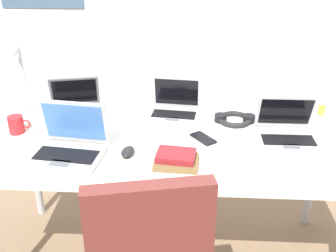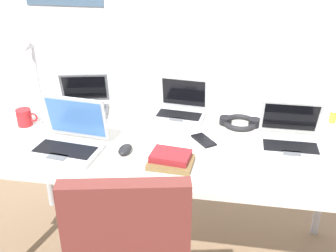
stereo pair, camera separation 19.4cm
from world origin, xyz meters
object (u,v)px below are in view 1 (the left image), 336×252
object	(u,v)px
laptop_by_keyboard	(287,132)
computer_mouse	(128,152)
laptop_near_lamp	(175,109)
laptop_mid_desk	(75,108)
desk_lamp	(21,80)
pill_bottle	(322,108)
laptop_back_left	(69,146)
coffee_mug	(16,125)
book_stack	(176,159)
headphones	(235,119)
cell_phone	(203,138)

from	to	relation	value
laptop_by_keyboard	computer_mouse	bearing A→B (deg)	-166.17
laptop_near_lamp	laptop_by_keyboard	xyz separation A→B (m)	(0.55, -0.25, 0.00)
laptop_mid_desk	laptop_near_lamp	xyz separation A→B (m)	(0.54, 0.02, 0.00)
desk_lamp	laptop_mid_desk	xyz separation A→B (m)	(0.28, -0.01, -0.16)
laptop_near_lamp	computer_mouse	distance (m)	0.48
desk_lamp	pill_bottle	xyz separation A→B (m)	(1.62, 0.07, -0.16)
laptop_back_left	pill_bottle	world-z (taller)	laptop_back_left
laptop_mid_desk	coffee_mug	size ratio (longest dim) A/B	2.78
book_stack	pill_bottle	bearing A→B (deg)	35.70
laptop_back_left	computer_mouse	xyz separation A→B (m)	(0.26, 0.01, -0.03)
computer_mouse	pill_bottle	bearing A→B (deg)	34.42
desk_lamp	computer_mouse	bearing A→B (deg)	-33.92
laptop_by_keyboard	headphones	distance (m)	0.30
laptop_by_keyboard	book_stack	xyz separation A→B (m)	(-0.53, -0.25, -0.02)
laptop_mid_desk	coffee_mug	xyz separation A→B (m)	(-0.24, -0.22, 0.00)
laptop_back_left	coffee_mug	xyz separation A→B (m)	(-0.32, 0.20, -0.00)
desk_lamp	book_stack	xyz separation A→B (m)	(0.85, -0.49, -0.17)
desk_lamp	laptop_back_left	world-z (taller)	desk_lamp
laptop_mid_desk	cell_phone	bearing A→B (deg)	-19.22
desk_lamp	laptop_mid_desk	world-z (taller)	desk_lamp
laptop_mid_desk	headphones	bearing A→B (deg)	-2.31
laptop_near_lamp	computer_mouse	world-z (taller)	laptop_near_lamp
laptop_near_lamp	laptop_mid_desk	bearing A→B (deg)	-177.36
computer_mouse	pill_bottle	size ratio (longest dim) A/B	1.22
desk_lamp	laptop_by_keyboard	distance (m)	1.40
computer_mouse	coffee_mug	size ratio (longest dim) A/B	0.85
pill_bottle	book_stack	world-z (taller)	pill_bottle
desk_lamp	computer_mouse	size ratio (longest dim) A/B	4.17
desk_lamp	book_stack	distance (m)	0.99
computer_mouse	laptop_back_left	bearing A→B (deg)	-169.00
laptop_by_keyboard	computer_mouse	world-z (taller)	laptop_by_keyboard
laptop_by_keyboard	coffee_mug	bearing A→B (deg)	179.70
coffee_mug	headphones	bearing A→B (deg)	9.57
laptop_near_lamp	headphones	world-z (taller)	laptop_near_lamp
headphones	laptop_by_keyboard	bearing A→B (deg)	-39.59
desk_lamp	cell_phone	xyz separation A→B (m)	(0.97, -0.25, -0.19)
laptop_back_left	headphones	xyz separation A→B (m)	(0.78, 0.39, -0.03)
pill_bottle	headphones	bearing A→B (deg)	-166.56
laptop_back_left	computer_mouse	bearing A→B (deg)	2.84
computer_mouse	coffee_mug	distance (m)	0.62
computer_mouse	pill_bottle	world-z (taller)	pill_bottle
laptop_by_keyboard	cell_phone	size ratio (longest dim) A/B	2.06
laptop_by_keyboard	coffee_mug	xyz separation A→B (m)	(-1.33, 0.01, 0.00)
headphones	book_stack	distance (m)	0.53
laptop_back_left	headphones	bearing A→B (deg)	26.58
laptop_near_lamp	book_stack	xyz separation A→B (m)	(0.03, -0.50, -0.02)
laptop_by_keyboard	book_stack	bearing A→B (deg)	-154.66
computer_mouse	headphones	bearing A→B (deg)	44.33
desk_lamp	book_stack	world-z (taller)	desk_lamp
coffee_mug	book_stack	bearing A→B (deg)	-17.60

